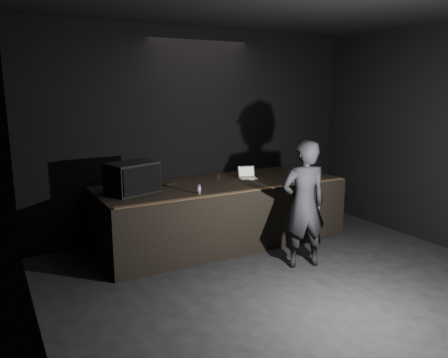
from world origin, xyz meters
TOP-DOWN VIEW (x-y plane):
  - ground at (0.00, 0.00)m, footprint 7.00×7.00m
  - room_walls at (0.00, 0.00)m, footprint 6.10×7.10m
  - stage_riser at (0.00, 2.73)m, footprint 4.00×1.50m
  - riser_lip at (0.00, 2.02)m, footprint 3.92×0.10m
  - stage_monitor at (-1.48, 2.72)m, footprint 0.80×0.68m
  - cable at (-1.17, 2.98)m, footprint 0.98×0.07m
  - laptop at (0.56, 2.82)m, footprint 0.35×0.33m
  - beer_can at (-0.65, 2.21)m, footprint 0.06×0.06m
  - plastic_cup at (0.09, 2.98)m, footprint 0.07×0.07m
  - wii_remote at (1.01, 2.15)m, footprint 0.13×0.15m
  - person at (0.53, 1.28)m, footprint 0.75×0.58m

SIDE VIEW (x-z plane):
  - ground at x=0.00m, z-range 0.00..0.00m
  - stage_riser at x=0.00m, z-range 0.00..1.00m
  - person at x=0.53m, z-range 0.00..1.82m
  - riser_lip at x=0.00m, z-range 1.00..1.01m
  - cable at x=-1.17m, z-range 1.00..1.02m
  - wii_remote at x=1.01m, z-range 1.00..1.03m
  - plastic_cup at x=0.09m, z-range 1.00..1.09m
  - laptop at x=0.56m, z-range 0.95..1.15m
  - beer_can at x=-0.65m, z-range 1.00..1.14m
  - stage_monitor at x=-1.48m, z-range 1.00..1.46m
  - room_walls at x=0.00m, z-range 0.26..3.78m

